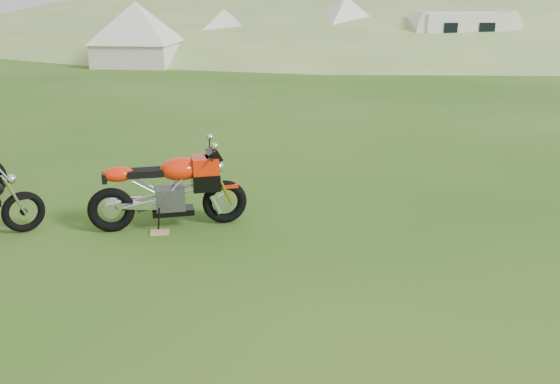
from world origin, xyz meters
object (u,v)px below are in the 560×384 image
object	(u,v)px
tent_right	(345,27)
caravan	(462,36)
sport_motorcycle	(168,184)
tent_left	(137,33)
plywood_board	(160,232)
tent_mid	(225,31)

from	to	relation	value
tent_right	caravan	bearing A→B (deg)	-38.24
tent_right	sport_motorcycle	bearing A→B (deg)	-120.58
tent_left	caravan	size ratio (longest dim) A/B	0.67
plywood_board	tent_left	bearing A→B (deg)	86.51
tent_left	plywood_board	bearing A→B (deg)	-70.86
tent_left	caravan	bearing A→B (deg)	12.49
sport_motorcycle	caravan	distance (m)	21.09
tent_mid	caravan	world-z (taller)	tent_mid
plywood_board	caravan	xyz separation A→B (m)	(14.14, 15.95, 1.01)
tent_left	caravan	world-z (taller)	tent_left
tent_left	tent_right	size ratio (longest dim) A/B	0.96
sport_motorcycle	plywood_board	size ratio (longest dim) A/B	8.28
sport_motorcycle	caravan	size ratio (longest dim) A/B	0.44
tent_mid	caravan	distance (m)	10.13
tent_right	caravan	world-z (taller)	tent_right
tent_left	tent_right	bearing A→B (deg)	26.30
tent_left	tent_mid	distance (m)	4.45
plywood_board	tent_left	distance (m)	18.36
tent_left	caravan	distance (m)	13.24
sport_motorcycle	tent_left	world-z (taller)	tent_left
sport_motorcycle	tent_mid	xyz separation A→B (m)	(4.88, 20.21, 0.57)
tent_right	tent_mid	bearing A→B (deg)	160.63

